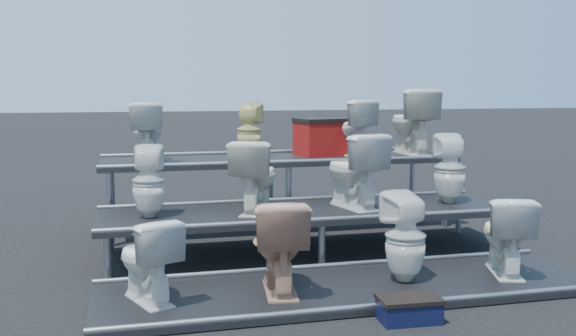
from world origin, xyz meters
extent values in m
plane|color=black|center=(0.00, 0.00, 0.00)|extent=(80.00, 80.00, 0.00)
cube|color=black|center=(0.00, -1.30, 0.03)|extent=(4.20, 1.20, 0.06)
cube|color=black|center=(0.00, 0.00, 0.23)|extent=(4.20, 1.20, 0.46)
cube|color=black|center=(0.00, 1.30, 0.43)|extent=(4.20, 1.20, 0.86)
imported|color=silver|center=(-1.66, -1.30, 0.39)|extent=(0.58, 0.74, 0.66)
imported|color=tan|center=(-0.62, -1.30, 0.44)|extent=(0.52, 0.80, 0.77)
imported|color=silver|center=(0.49, -1.30, 0.44)|extent=(0.39, 0.40, 0.77)
imported|color=silver|center=(1.44, -1.30, 0.41)|extent=(0.60, 0.78, 0.71)
imported|color=silver|center=(-1.59, 0.00, 0.81)|extent=(0.35, 0.35, 0.70)
imported|color=silver|center=(-0.55, 0.00, 0.83)|extent=(0.66, 0.82, 0.73)
imported|color=silver|center=(0.49, 0.00, 0.85)|extent=(0.58, 0.84, 0.78)
imported|color=silver|center=(1.59, 0.00, 0.84)|extent=(0.41, 0.42, 0.75)
imported|color=silver|center=(-1.56, 1.30, 1.20)|extent=(0.41, 0.68, 0.68)
imported|color=#DED184|center=(-0.36, 1.30, 1.19)|extent=(0.40, 0.40, 0.66)
imported|color=silver|center=(0.91, 1.30, 1.21)|extent=(0.55, 0.76, 0.69)
imported|color=silver|center=(1.73, 1.30, 1.27)|extent=(0.49, 0.82, 0.82)
cube|color=maroon|center=(0.57, 1.43, 1.07)|extent=(0.65, 0.56, 0.41)
cube|color=black|center=(0.19, -2.05, 0.08)|extent=(0.44, 0.28, 0.16)
camera|label=1|loc=(-1.77, -6.22, 1.71)|focal=40.00mm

